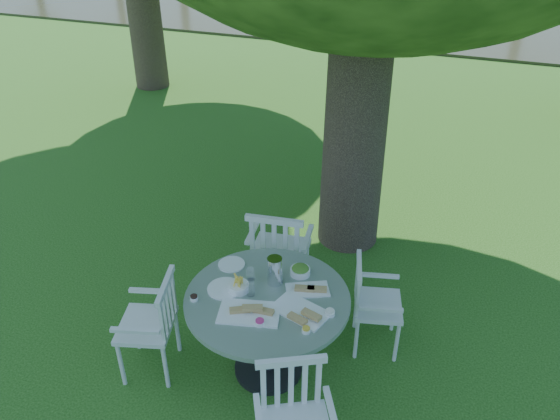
# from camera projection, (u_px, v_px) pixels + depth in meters

# --- Properties ---
(ground) EXTENTS (140.00, 140.00, 0.00)m
(ground) POSITION_uv_depth(u_px,v_px,m) (273.00, 294.00, 5.36)
(ground) COLOR #15420D
(ground) RESTS_ON ground
(table) EXTENTS (1.26, 1.26, 0.78)m
(table) POSITION_uv_depth(u_px,v_px,m) (268.00, 314.00, 4.22)
(table) COLOR black
(table) RESTS_ON ground
(chair_ne) EXTENTS (0.49, 0.51, 0.84)m
(chair_ne) POSITION_uv_depth(u_px,v_px,m) (368.00, 299.00, 4.55)
(chair_ne) COLOR silver
(chair_ne) RESTS_ON ground
(chair_nw) EXTENTS (0.57, 0.54, 1.01)m
(chair_nw) POSITION_uv_depth(u_px,v_px,m) (277.00, 250.00, 4.96)
(chair_nw) COLOR silver
(chair_nw) RESTS_ON ground
(chair_sw) EXTENTS (0.53, 0.55, 0.90)m
(chair_sw) POSITION_uv_depth(u_px,v_px,m) (157.00, 320.00, 4.29)
(chair_sw) COLOR silver
(chair_sw) RESTS_ON ground
(chair_se) EXTENTS (0.61, 0.59, 0.91)m
(chair_se) POSITION_uv_depth(u_px,v_px,m) (293.00, 413.00, 3.53)
(chair_se) COLOR silver
(chair_se) RESTS_ON ground
(tableware) EXTENTS (1.08, 0.83, 0.24)m
(tableware) POSITION_uv_depth(u_px,v_px,m) (268.00, 287.00, 4.16)
(tableware) COLOR white
(tableware) RESTS_ON table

